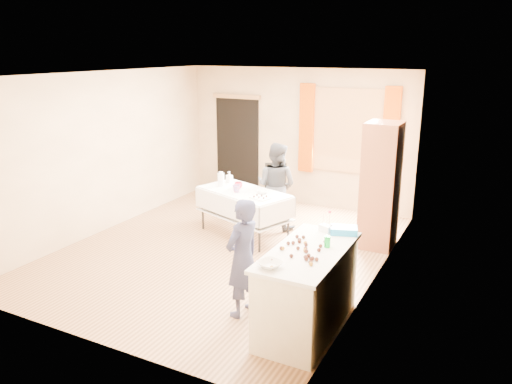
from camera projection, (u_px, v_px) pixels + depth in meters
The scene contains 29 objects.
floor at pixel (226, 250), 7.56m from camera, with size 4.50×5.50×0.02m, color #9E7047.
ceiling at pixel (222, 73), 6.83m from camera, with size 4.50×5.50×0.02m, color white.
wall_back at pixel (297, 137), 9.56m from camera, with size 4.50×0.02×2.60m, color tan.
wall_front at pixel (79, 224), 4.83m from camera, with size 4.50×0.02×2.60m, color tan.
wall_left at pixel (105, 152), 8.18m from camera, with size 0.02×5.50×2.60m, color tan.
wall_right at pixel (380, 185), 6.21m from camera, with size 0.02×5.50×2.60m, color tan.
window_frame at pixel (348, 131), 9.03m from camera, with size 1.32×0.06×1.52m, color olive.
window_pane at pixel (348, 131), 9.02m from camera, with size 1.20×0.02×1.40m, color white.
curtain_left at pixel (307, 128), 9.33m from camera, with size 0.28×0.06×1.65m, color #AF3E00.
curtain_right at pixel (391, 135), 8.65m from camera, with size 0.28×0.06×1.65m, color #AF3E00.
doorway at pixel (237, 147), 10.18m from camera, with size 0.95×0.04×2.00m, color black.
door_lintel at pixel (236, 97), 9.87m from camera, with size 1.05×0.06×0.08m, color olive.
cabinet at pixel (381, 186), 7.47m from camera, with size 0.50×0.60×1.91m, color brown.
counter at pixel (307, 290), 5.34m from camera, with size 0.72×1.51×0.91m.
party_table at pixel (244, 209), 8.04m from camera, with size 1.71×1.26×0.75m.
chair at pixel (275, 201), 9.03m from camera, with size 0.52×0.52×0.95m.
girl at pixel (243, 258), 5.56m from camera, with size 0.43×0.56×1.38m, color #222444.
woman at pixel (276, 186), 8.33m from camera, with size 0.74×0.59×1.46m, color black.
soda_can at pixel (327, 242), 5.27m from camera, with size 0.07×0.07×0.12m, color #0E9328.
mixing_bowl at pixel (270, 264), 4.80m from camera, with size 0.30×0.30×0.06m, color white.
foam_block at pixel (326, 228), 5.72m from camera, with size 0.15×0.10×0.08m, color white.
blue_basket at pixel (344, 230), 5.66m from camera, with size 0.30×0.20×0.08m, color #1983D1.
pitcher at pixel (221, 180), 8.19m from camera, with size 0.11×0.11×0.22m, color silver.
cup_red at pixel (238, 185), 8.08m from camera, with size 0.17×0.17×0.10m, color red.
cup_rainbow at pixel (236, 189), 7.87m from camera, with size 0.14×0.14×0.12m, color red.
small_bowl at pixel (263, 192), 7.81m from camera, with size 0.20×0.20×0.05m, color white.
pastry_tray at pixel (260, 198), 7.54m from camera, with size 0.28×0.20×0.02m, color white.
bottle at pixel (229, 177), 8.43m from camera, with size 0.10×0.10×0.19m, color white.
cake_balls at pixel (302, 250), 5.15m from camera, with size 0.47×0.93×0.04m.
Camera 1 is at (3.60, -6.04, 2.94)m, focal length 35.00 mm.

